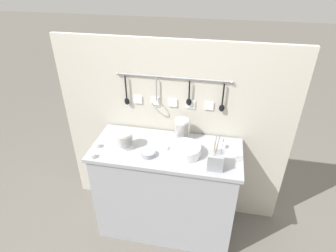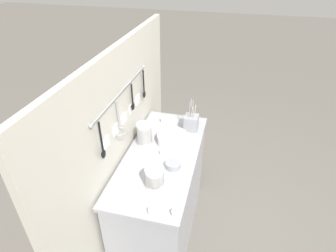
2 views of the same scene
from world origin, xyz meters
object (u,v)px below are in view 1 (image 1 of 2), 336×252
at_px(bowl_stack_back_corner, 125,140).
at_px(cup_front_right, 92,156).
at_px(cutlery_caddy, 216,160).
at_px(cup_mid_row, 224,146).
at_px(cup_beside_plates, 97,145).
at_px(plate_stack, 185,150).
at_px(bowl_stack_tall_left, 182,129).
at_px(cup_centre, 166,147).
at_px(steel_mixing_bowl, 148,154).

xyz_separation_m(bowl_stack_back_corner, cup_front_right, (-0.20, -0.18, -0.05)).
bearing_deg(cup_front_right, cutlery_caddy, 4.34).
height_order(cutlery_caddy, cup_mid_row, cutlery_caddy).
bearing_deg(cup_beside_plates, bowl_stack_back_corner, 12.04).
xyz_separation_m(cup_beside_plates, cup_mid_row, (0.98, 0.19, 0.00)).
xyz_separation_m(bowl_stack_back_corner, cup_mid_row, (0.76, 0.15, -0.05)).
distance_m(plate_stack, cup_mid_row, 0.32).
height_order(bowl_stack_tall_left, cup_mid_row, bowl_stack_tall_left).
xyz_separation_m(plate_stack, cutlery_caddy, (0.23, -0.11, 0.02)).
relative_size(bowl_stack_back_corner, cup_front_right, 3.29).
distance_m(cup_beside_plates, cup_mid_row, 1.00).
xyz_separation_m(plate_stack, cup_beside_plates, (-0.70, -0.04, -0.02)).
bearing_deg(cup_centre, cup_beside_plates, -171.76).
distance_m(bowl_stack_back_corner, steel_mixing_bowl, 0.22).
bearing_deg(plate_stack, cup_centre, 166.83).
xyz_separation_m(cup_beside_plates, cup_front_right, (0.02, -0.13, 0.00)).
bearing_deg(cup_mid_row, cutlery_caddy, -101.49).
bearing_deg(cup_front_right, steel_mixing_bowl, 14.83).
bearing_deg(steel_mixing_bowl, bowl_stack_tall_left, 52.55).
distance_m(bowl_stack_tall_left, steel_mixing_bowl, 0.35).
relative_size(cutlery_caddy, cup_mid_row, 6.61).
xyz_separation_m(plate_stack, steel_mixing_bowl, (-0.27, -0.07, -0.02)).
height_order(plate_stack, steel_mixing_bowl, plate_stack).
xyz_separation_m(bowl_stack_tall_left, plate_stack, (0.06, -0.21, -0.05)).
height_order(plate_stack, cup_centre, plate_stack).
relative_size(bowl_stack_back_corner, cup_beside_plates, 3.29).
bearing_deg(cup_mid_row, cup_centre, -165.44).
xyz_separation_m(cutlery_caddy, cup_mid_row, (0.05, 0.26, -0.05)).
distance_m(bowl_stack_tall_left, plate_stack, 0.22).
relative_size(plate_stack, cup_beside_plates, 5.51).
bearing_deg(bowl_stack_tall_left, steel_mixing_bowl, -127.45).
relative_size(bowl_stack_back_corner, bowl_stack_tall_left, 0.76).
bearing_deg(bowl_stack_tall_left, cup_centre, -118.16).
relative_size(cup_mid_row, cup_front_right, 1.00).
xyz_separation_m(bowl_stack_tall_left, cup_mid_row, (0.35, -0.06, -0.07)).
bearing_deg(cutlery_caddy, cup_centre, 159.68).
distance_m(steel_mixing_bowl, cup_beside_plates, 0.42).
distance_m(bowl_stack_back_corner, cup_mid_row, 0.78).
height_order(plate_stack, cup_mid_row, plate_stack).
bearing_deg(cup_beside_plates, cup_front_right, -81.52).
bearing_deg(plate_stack, cup_mid_row, 27.87).
bearing_deg(bowl_stack_back_corner, steel_mixing_bowl, -19.39).
bearing_deg(cup_front_right, plate_stack, 14.52).
relative_size(steel_mixing_bowl, cup_centre, 2.58).
height_order(steel_mixing_bowl, cup_centre, steel_mixing_bowl).
bearing_deg(cup_mid_row, plate_stack, -152.13).
distance_m(bowl_stack_tall_left, cup_mid_row, 0.36).
bearing_deg(bowl_stack_back_corner, bowl_stack_tall_left, 25.90).
xyz_separation_m(cutlery_caddy, cup_centre, (-0.39, 0.14, -0.05)).
xyz_separation_m(bowl_stack_back_corner, cup_beside_plates, (-0.22, -0.05, -0.05)).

